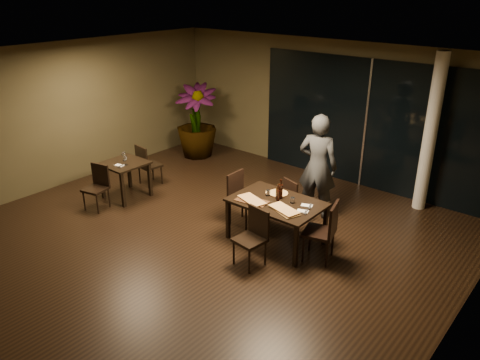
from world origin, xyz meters
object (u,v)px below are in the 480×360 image
at_px(chair_side_far, 146,163).
at_px(bottle_a, 278,192).
at_px(side_table, 125,168).
at_px(chair_main_near, 253,234).
at_px(main_table, 277,205).
at_px(chair_main_right, 325,229).
at_px(potted_plant, 196,121).
at_px(bottle_b, 278,194).
at_px(chair_side_near, 98,184).
at_px(chair_main_left, 240,195).
at_px(bottle_c, 281,189).
at_px(diner, 318,166).
at_px(chair_main_far, 294,198).

bearing_deg(chair_side_far, bottle_a, -175.00).
height_order(side_table, chair_main_near, chair_main_near).
bearing_deg(main_table, chair_main_right, 0.14).
distance_m(potted_plant, bottle_b, 4.59).
bearing_deg(side_table, potted_plant, 103.21).
bearing_deg(chair_main_near, chair_side_near, -166.86).
distance_m(chair_main_left, chair_side_far, 2.64).
relative_size(main_table, bottle_c, 4.40).
relative_size(main_table, bottle_b, 5.84).
bearing_deg(chair_side_far, potted_plant, -70.01).
height_order(diner, potted_plant, diner).
distance_m(chair_main_right, diner, 1.63).
bearing_deg(bottle_c, chair_main_far, 102.22).
xyz_separation_m(chair_main_right, chair_side_far, (-4.47, 0.16, -0.05)).
bearing_deg(chair_side_far, bottle_c, -174.20).
height_order(potted_plant, bottle_c, potted_plant).
xyz_separation_m(bottle_a, bottle_b, (0.06, -0.06, -0.01)).
distance_m(side_table, bottle_b, 3.46).
bearing_deg(side_table, diner, 27.57).
bearing_deg(chair_main_left, side_table, 102.62).
bearing_deg(bottle_b, chair_side_near, -161.25).
distance_m(side_table, bottle_c, 3.45).
height_order(main_table, bottle_a, bottle_a).
bearing_deg(diner, chair_main_near, 79.12).
height_order(chair_main_left, chair_side_near, chair_main_left).
relative_size(chair_main_right, bottle_c, 2.92).
relative_size(main_table, chair_side_far, 1.66).
distance_m(chair_main_far, bottle_c, 0.81).
distance_m(potted_plant, bottle_c, 4.51).
height_order(chair_main_near, bottle_a, bottle_a).
xyz_separation_m(main_table, side_table, (-3.40, -0.50, -0.05)).
height_order(chair_main_near, chair_main_left, chair_main_left).
bearing_deg(chair_main_near, chair_main_right, 50.89).
height_order(main_table, chair_main_near, chair_main_near).
xyz_separation_m(side_table, bottle_a, (3.36, 0.58, 0.26)).
distance_m(chair_main_right, potted_plant, 5.43).
bearing_deg(potted_plant, chair_main_right, -23.82).
height_order(main_table, chair_main_right, chair_main_right).
height_order(chair_side_far, bottle_a, bottle_a).
bearing_deg(chair_main_right, chair_side_near, -90.80).
distance_m(side_table, chair_main_right, 4.35).
relative_size(chair_main_near, chair_side_near, 1.05).
relative_size(diner, bottle_c, 5.76).
bearing_deg(potted_plant, chair_side_near, -79.49).
xyz_separation_m(chair_side_near, bottle_c, (3.39, 1.28, 0.44)).
bearing_deg(chair_main_far, chair_main_right, 162.22).
xyz_separation_m(side_table, chair_side_near, (-0.01, -0.65, -0.14)).
bearing_deg(chair_main_far, bottle_a, 117.51).
distance_m(main_table, bottle_a, 0.23).
xyz_separation_m(side_table, bottle_c, (3.38, 0.63, 0.30)).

